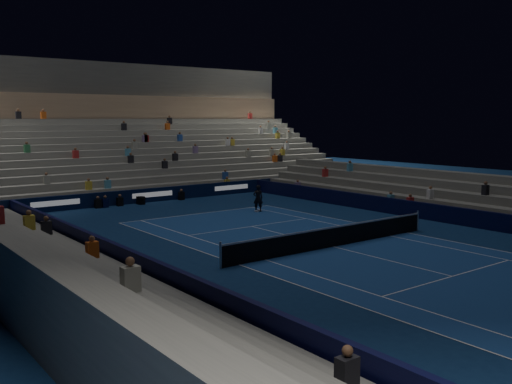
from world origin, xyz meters
name	(u,v)px	position (x,y,z in m)	size (l,w,h in m)	color
ground	(333,247)	(0.00, 0.00, 0.00)	(90.00, 90.00, 0.00)	#0C234B
court_surface	(333,247)	(0.00, 0.00, 0.01)	(10.97, 23.77, 0.01)	navy
sponsor_barrier_far	(152,195)	(0.00, 18.50, 0.50)	(44.00, 0.25, 1.00)	black
sponsor_barrier_east	(453,215)	(9.70, 0.00, 0.50)	(0.25, 37.00, 1.00)	black
sponsor_barrier_west	(146,270)	(-9.70, 0.00, 0.50)	(0.25, 37.00, 1.00)	#080932
grandstand_main	(100,150)	(0.00, 27.90, 3.38)	(44.00, 15.20, 11.20)	slate
grandstand_east	(487,203)	(13.17, 0.00, 0.92)	(5.00, 37.00, 2.50)	slate
grandstand_west	(50,274)	(-13.17, 0.00, 0.92)	(5.00, 37.00, 2.50)	slate
tennis_net	(333,236)	(0.00, 0.00, 0.50)	(12.90, 0.10, 1.10)	#B2B2B7
tennis_player	(258,198)	(3.42, 10.24, 0.88)	(0.64, 0.42, 1.76)	black
broadcast_camera	(141,200)	(-1.21, 17.81, 0.29)	(0.49, 0.90, 0.56)	black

